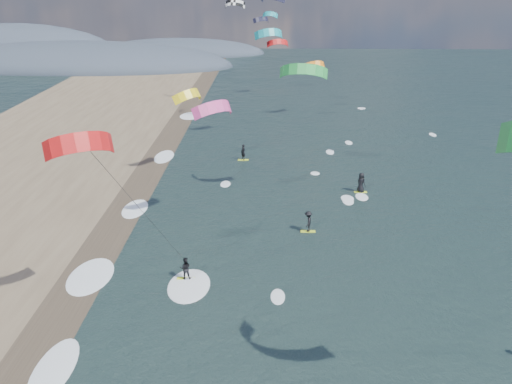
{
  "coord_description": "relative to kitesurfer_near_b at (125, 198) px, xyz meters",
  "views": [
    {
      "loc": [
        -0.21,
        -16.4,
        18.0
      ],
      "look_at": [
        -1.0,
        12.0,
        7.0
      ],
      "focal_mm": 40.0,
      "sensor_mm": 36.0,
      "label": 1
    }
  ],
  "objects": [
    {
      "name": "wet_sand_strip",
      "position": [
        -4.28,
        -0.68,
        -7.08
      ],
      "size": [
        3.0,
        240.0,
        0.0
      ],
      "primitive_type": "cube",
      "color": "#382D23",
      "rests_on": "ground"
    },
    {
      "name": "kitesurfer_near_b",
      "position": [
        0.0,
        0.0,
        0.0
      ],
      "size": [
        6.85,
        8.73,
        11.85
      ],
      "color": "#D1EC29",
      "rests_on": "ground"
    },
    {
      "name": "far_kitesurfers",
      "position": [
        11.25,
        17.47,
        -6.23
      ],
      "size": [
        11.8,
        17.98,
        1.79
      ],
      "color": "#D1EC29",
      "rests_on": "ground"
    },
    {
      "name": "shoreline_surf",
      "position": [
        -3.08,
        4.07,
        -7.09
      ],
      "size": [
        2.4,
        79.4,
        0.11
      ],
      "color": "white",
      "rests_on": "ground"
    },
    {
      "name": "bg_kite_field",
      "position": [
        6.86,
        41.9,
        3.61
      ],
      "size": [
        15.97,
        70.07,
        9.71
      ],
      "color": "yellow",
      "rests_on": "ground"
    },
    {
      "name": "coastal_hills",
      "position": [
        -37.12,
        97.19,
        -7.09
      ],
      "size": [
        80.0,
        41.0,
        15.0
      ],
      "color": "#3D4756",
      "rests_on": "ground"
    }
  ]
}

